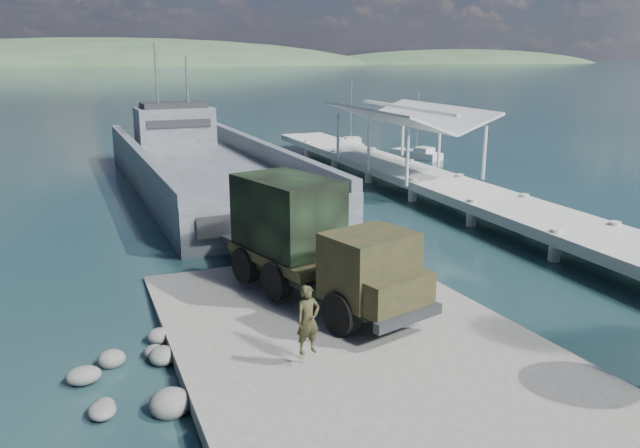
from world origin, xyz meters
The scene contains 10 objects.
ground centered at (0.00, 0.00, 0.00)m, with size 1400.00×1400.00×0.00m, color #1C3B43.
boat_ramp centered at (0.00, -1.00, 0.25)m, with size 10.00×18.00×0.50m, color slate.
shoreline_rocks centered at (-6.20, 0.50, 0.00)m, with size 3.20×5.60×0.90m, color #595957, non-canonical shape.
distant_headlands centered at (50.00, 560.00, 0.00)m, with size 1000.00×240.00×48.00m, color #2F482D, non-canonical shape.
pier centered at (13.00, 18.77, 1.60)m, with size 6.40×44.00×6.10m.
landing_craft centered at (0.65, 24.19, 0.82)m, with size 9.43×34.00×10.03m.
military_truck centered at (0.07, 2.90, 2.41)m, with size 4.66×8.63×3.84m.
soldier centered at (-1.81, -1.73, 1.42)m, with size 0.67×0.44×1.85m, color black.
sailboat_near centered at (19.81, 29.95, 0.30)m, with size 2.82×4.86×5.70m.
sailboat_far centered at (16.91, 37.15, 0.35)m, with size 2.85×5.57×6.52m.
Camera 1 is at (-6.95, -15.66, 8.41)m, focal length 35.00 mm.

